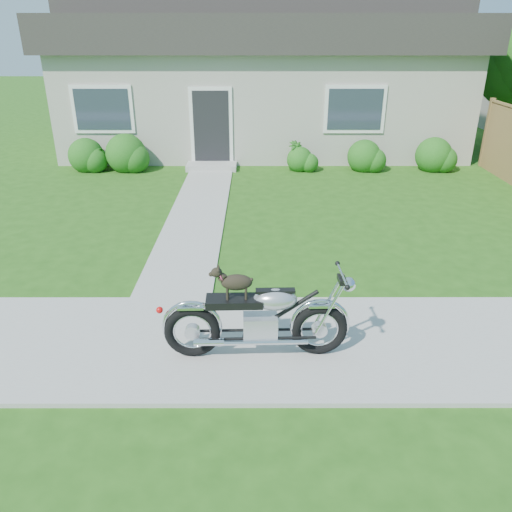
{
  "coord_description": "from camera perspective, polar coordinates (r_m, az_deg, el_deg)",
  "views": [
    {
      "loc": [
        -0.26,
        -5.29,
        3.61
      ],
      "look_at": [
        -0.25,
        1.0,
        0.75
      ],
      "focal_mm": 35.0,
      "sensor_mm": 36.0,
      "label": 1
    }
  ],
  "objects": [
    {
      "name": "motorcycle_with_dog",
      "position": [
        5.85,
        0.42,
        -7.08
      ],
      "size": [
        2.22,
        0.6,
        1.16
      ],
      "rotation": [
        0.0,
        0.0,
        0.03
      ],
      "color": "black",
      "rests_on": "sidewalk"
    },
    {
      "name": "walkway",
      "position": [
        10.97,
        -6.59,
        5.15
      ],
      "size": [
        1.2,
        8.0,
        0.03
      ],
      "primitive_type": "cube",
      "color": "#9E9B93",
      "rests_on": "ground"
    },
    {
      "name": "shrub_row",
      "position": [
        14.16,
        -1.44,
        11.41
      ],
      "size": [
        10.66,
        1.11,
        1.11
      ],
      "color": "#215D18",
      "rests_on": "ground"
    },
    {
      "name": "sidewalk",
      "position": [
        6.39,
        2.28,
        -9.71
      ],
      "size": [
        24.0,
        2.2,
        0.04
      ],
      "primitive_type": "cube",
      "color": "#9E9B93",
      "rests_on": "ground"
    },
    {
      "name": "house",
      "position": [
        17.35,
        0.83,
        19.63
      ],
      "size": [
        12.6,
        7.03,
        4.5
      ],
      "color": "#BBB5A9",
      "rests_on": "ground"
    },
    {
      "name": "potted_plant_left",
      "position": [
        14.88,
        -17.48,
        10.6
      ],
      "size": [
        0.68,
        0.61,
        0.66
      ],
      "primitive_type": "imported",
      "rotation": [
        0.0,
        0.0,
        6.1
      ],
      "color": "#205E18",
      "rests_on": "ground"
    },
    {
      "name": "potted_plant_right",
      "position": [
        14.25,
        4.53,
        11.36
      ],
      "size": [
        0.62,
        0.62,
        0.8
      ],
      "primitive_type": "imported",
      "rotation": [
        0.0,
        0.0,
        0.59
      ],
      "color": "#225F1A",
      "rests_on": "ground"
    },
    {
      "name": "ground",
      "position": [
        6.41,
        2.27,
        -9.85
      ],
      "size": [
        80.0,
        80.0,
        0.0
      ],
      "primitive_type": "plane",
      "color": "#235114",
      "rests_on": "ground"
    }
  ]
}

